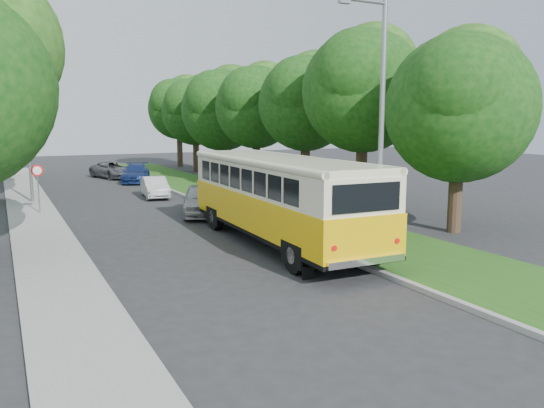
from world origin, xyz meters
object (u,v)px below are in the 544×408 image
lamppost_far (25,128)px  car_white (155,187)px  car_grey (114,170)px  vintage_bus (279,201)px  car_silver (202,200)px  car_blue (136,173)px  lamppost_near (379,124)px

lamppost_far → car_white: size_ratio=2.03×
lamppost_far → car_grey: 13.91m
vintage_bus → car_grey: vintage_bus is taller
car_silver → car_blue: car_silver is taller
car_blue → lamppost_near: bearing=-70.2°
car_grey → lamppost_far: bearing=-135.8°
vintage_bus → lamppost_far: bearing=119.0°
lamppost_near → car_silver: (-1.80, 10.93, -3.62)m
lamppost_near → car_grey: size_ratio=1.68×
lamppost_near → car_blue: 26.75m
car_white → car_blue: 8.57m
car_blue → car_white: bearing=-78.8°
car_silver → car_white: size_ratio=1.19×
vintage_bus → car_grey: size_ratio=2.29×
car_white → lamppost_near: bearing=-76.5°
lamppost_near → car_grey: 30.52m
car_white → car_blue: size_ratio=0.80×
lamppost_near → lamppost_far: 20.53m
lamppost_far → car_blue: 11.50m
lamppost_far → vintage_bus: bearing=-63.0°
lamppost_far → car_silver: lamppost_far is taller
car_silver → car_blue: (0.45, 15.53, -0.08)m
lamppost_far → car_white: bearing=-4.9°
car_silver → car_blue: size_ratio=0.95×
car_silver → vintage_bus: bearing=-68.2°
lamppost_near → vintage_bus: bearing=110.5°
lamppost_near → car_silver: 11.65m
car_white → car_grey: 12.28m
lamppost_near → car_white: 18.45m
car_grey → car_white: bearing=-105.9°
lamppost_near → car_blue: bearing=92.9°
lamppost_near → lamppost_far: (-8.91, 18.50, -0.25)m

